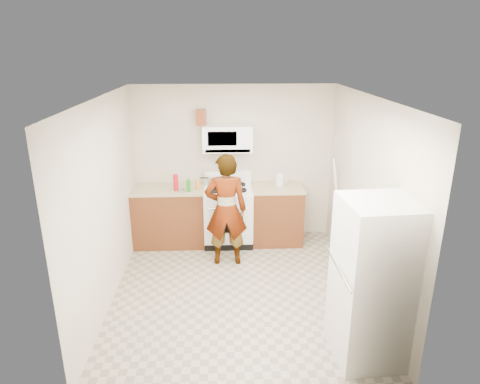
{
  "coord_description": "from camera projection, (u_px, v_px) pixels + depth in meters",
  "views": [
    {
      "loc": [
        -0.2,
        -4.9,
        3.06
      ],
      "look_at": [
        0.05,
        0.55,
        1.18
      ],
      "focal_mm": 32.0,
      "sensor_mm": 36.0,
      "label": 1
    }
  ],
  "objects": [
    {
      "name": "saucepan",
      "position": [
        214.0,
        180.0,
        6.85
      ],
      "size": [
        0.26,
        0.26,
        0.11
      ],
      "primitive_type": "cylinder",
      "rotation": [
        0.0,
        0.0,
        0.27
      ],
      "color": "silver",
      "rests_on": "gas_range"
    },
    {
      "name": "bottle_green_cap",
      "position": [
        189.0,
        186.0,
        6.51
      ],
      "size": [
        0.06,
        0.06,
        0.2
      ],
      "primitive_type": "cylinder",
      "rotation": [
        0.0,
        0.0,
        0.06
      ],
      "color": "#198117",
      "rests_on": "counter_left"
    },
    {
      "name": "bottle_hot_sauce",
      "position": [
        198.0,
        185.0,
        6.62
      ],
      "size": [
        0.05,
        0.05,
        0.16
      ],
      "primitive_type": "cylinder",
      "rotation": [
        0.0,
        0.0,
        0.06
      ],
      "color": "orange",
      "rests_on": "counter_left"
    },
    {
      "name": "right_wall",
      "position": [
        366.0,
        199.0,
        5.3
      ],
      "size": [
        0.02,
        3.6,
        2.5
      ],
      "primitive_type": "cube",
      "color": "beige",
      "rests_on": "floor"
    },
    {
      "name": "counter_left",
      "position": [
        168.0,
        189.0,
        6.7
      ],
      "size": [
        1.14,
        0.64,
        0.03
      ],
      "primitive_type": "cube",
      "color": "tan",
      "rests_on": "cabinet_left"
    },
    {
      "name": "person",
      "position": [
        226.0,
        210.0,
        6.1
      ],
      "size": [
        0.61,
        0.4,
        1.66
      ],
      "primitive_type": "imported",
      "rotation": [
        0.0,
        0.0,
        3.15
      ],
      "color": "tan",
      "rests_on": "floor"
    },
    {
      "name": "cabinet_left",
      "position": [
        170.0,
        217.0,
        6.85
      ],
      "size": [
        1.12,
        0.62,
        0.9
      ],
      "primitive_type": "cube",
      "color": "brown",
      "rests_on": "floor"
    },
    {
      "name": "fridge",
      "position": [
        374.0,
        282.0,
        4.21
      ],
      "size": [
        0.75,
        0.75,
        1.7
      ],
      "primitive_type": "cube",
      "rotation": [
        0.0,
        0.0,
        0.07
      ],
      "color": "beige",
      "rests_on": "floor"
    },
    {
      "name": "pot_lid",
      "position": [
        183.0,
        190.0,
        6.59
      ],
      "size": [
        0.26,
        0.26,
        0.01
      ],
      "primitive_type": "cylinder",
      "rotation": [
        0.0,
        0.0,
        0.23
      ],
      "color": "white",
      "rests_on": "counter_left"
    },
    {
      "name": "back_wall",
      "position": [
        234.0,
        163.0,
        6.92
      ],
      "size": [
        3.2,
        0.02,
        2.5
      ],
      "primitive_type": "cube",
      "color": "beige",
      "rests_on": "floor"
    },
    {
      "name": "broom",
      "position": [
        338.0,
        203.0,
        6.59
      ],
      "size": [
        0.3,
        0.18,
        1.48
      ],
      "primitive_type": "cylinder",
      "rotation": [
        0.14,
        -0.14,
        -0.31
      ],
      "color": "white",
      "rests_on": "floor"
    },
    {
      "name": "counter_right",
      "position": [
        277.0,
        188.0,
        6.77
      ],
      "size": [
        0.82,
        0.64,
        0.03
      ],
      "primitive_type": "cube",
      "color": "tan",
      "rests_on": "cabinet_right"
    },
    {
      "name": "floor",
      "position": [
        238.0,
        290.0,
        5.63
      ],
      "size": [
        3.6,
        3.6,
        0.0
      ],
      "primitive_type": "plane",
      "color": "gray",
      "rests_on": "ground"
    },
    {
      "name": "bottle_spray",
      "position": [
        176.0,
        183.0,
        6.55
      ],
      "size": [
        0.09,
        0.09,
        0.26
      ],
      "primitive_type": "cylinder",
      "rotation": [
        0.0,
        0.0,
        0.19
      ],
      "color": "#B50D1B",
      "rests_on": "counter_left"
    },
    {
      "name": "cabinet_right",
      "position": [
        276.0,
        215.0,
        6.92
      ],
      "size": [
        0.8,
        0.62,
        0.9
      ],
      "primitive_type": "cube",
      "color": "brown",
      "rests_on": "floor"
    },
    {
      "name": "gas_range",
      "position": [
        228.0,
        214.0,
        6.87
      ],
      "size": [
        0.76,
        0.65,
        1.13
      ],
      "color": "white",
      "rests_on": "floor"
    },
    {
      "name": "kettle",
      "position": [
        280.0,
        180.0,
        6.81
      ],
      "size": [
        0.19,
        0.19,
        0.18
      ],
      "primitive_type": "cylinder",
      "rotation": [
        0.0,
        0.0,
        0.27
      ],
      "color": "silver",
      "rests_on": "counter_right"
    },
    {
      "name": "jug",
      "position": [
        201.0,
        117.0,
        6.49
      ],
      "size": [
        0.15,
        0.15,
        0.24
      ],
      "primitive_type": "cube",
      "rotation": [
        0.0,
        0.0,
        -0.11
      ],
      "color": "maroon",
      "rests_on": "microwave"
    },
    {
      "name": "microwave",
      "position": [
        227.0,
        138.0,
        6.6
      ],
      "size": [
        0.76,
        0.38,
        0.4
      ],
      "primitive_type": "cube",
      "color": "white",
      "rests_on": "back_wall"
    },
    {
      "name": "tray",
      "position": [
        234.0,
        189.0,
        6.62
      ],
      "size": [
        0.26,
        0.17,
        0.05
      ],
      "primitive_type": "cube",
      "rotation": [
        0.0,
        0.0,
        -0.06
      ],
      "color": "white",
      "rests_on": "gas_range"
    }
  ]
}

